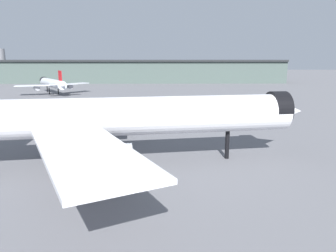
% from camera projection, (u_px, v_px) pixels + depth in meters
% --- Properties ---
extents(ground, '(900.00, 900.00, 0.00)m').
position_uv_depth(ground, '(125.00, 168.00, 46.25)').
color(ground, slate).
extents(airliner_near_gate, '(58.93, 52.94, 16.57)m').
position_uv_depth(airliner_near_gate, '(119.00, 117.00, 46.41)').
color(airliner_near_gate, white).
rests_on(airliner_near_gate, ground).
extents(airliner_far_taxiway, '(28.23, 31.80, 11.02)m').
position_uv_depth(airliner_far_taxiway, '(52.00, 83.00, 143.43)').
color(airliner_far_taxiway, silver).
rests_on(airliner_far_taxiway, ground).
extents(terminal_building, '(242.01, 46.28, 22.73)m').
position_uv_depth(terminal_building, '(105.00, 71.00, 216.34)').
color(terminal_building, '#475651').
rests_on(terminal_building, ground).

